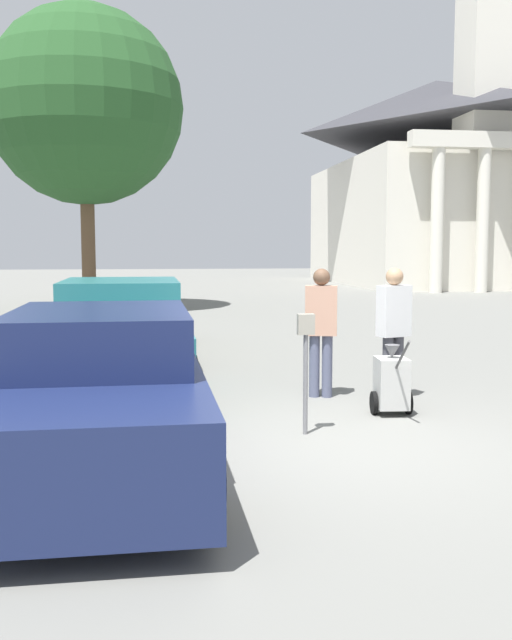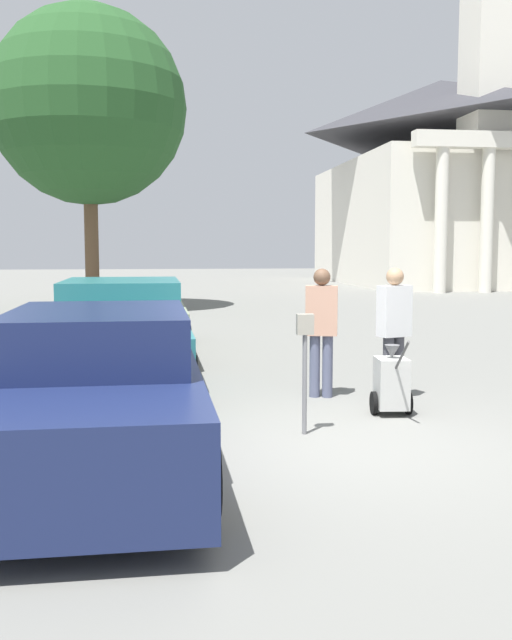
% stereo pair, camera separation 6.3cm
% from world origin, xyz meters
% --- Properties ---
extents(ground_plane, '(120.00, 120.00, 0.00)m').
position_xyz_m(ground_plane, '(0.00, 0.00, 0.00)').
color(ground_plane, slate).
extents(parked_car_navy, '(1.95, 5.11, 1.45)m').
position_xyz_m(parked_car_navy, '(-2.24, -0.23, 0.68)').
color(parked_car_navy, '#19234C').
rests_on(parked_car_navy, ground_plane).
extents(parked_car_teal, '(2.01, 5.07, 1.54)m').
position_xyz_m(parked_car_teal, '(-2.24, 3.54, 0.71)').
color(parked_car_teal, '#23666B').
rests_on(parked_car_teal, ground_plane).
extents(parked_car_sage, '(2.12, 5.17, 1.41)m').
position_xyz_m(parked_car_sage, '(-2.24, 6.74, 0.67)').
color(parked_car_sage, gray).
rests_on(parked_car_sage, ground_plane).
extents(parking_meter, '(0.18, 0.09, 1.30)m').
position_xyz_m(parking_meter, '(-0.17, 0.48, 0.91)').
color(parking_meter, slate).
rests_on(parking_meter, ground_plane).
extents(person_worker, '(0.46, 0.32, 1.73)m').
position_xyz_m(person_worker, '(0.43, 2.33, 0.98)').
color(person_worker, '#515670').
rests_on(person_worker, ground_plane).
extents(person_supervisor, '(0.47, 0.34, 1.74)m').
position_xyz_m(person_supervisor, '(1.33, 2.03, 0.99)').
color(person_supervisor, '#3F3F47').
rests_on(person_supervisor, ground_plane).
extents(equipment_cart, '(0.49, 1.00, 1.00)m').
position_xyz_m(equipment_cart, '(1.04, 1.24, 0.39)').
color(equipment_cart, '#B2B2AD').
rests_on(equipment_cart, ground_plane).
extents(church, '(10.76, 16.70, 25.17)m').
position_xyz_m(church, '(13.63, 31.10, 6.02)').
color(church, silver).
rests_on(church, ground_plane).
extents(shade_tree, '(6.11, 6.11, 9.44)m').
position_xyz_m(shade_tree, '(-3.87, 16.38, 6.37)').
color(shade_tree, brown).
rests_on(shade_tree, ground_plane).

